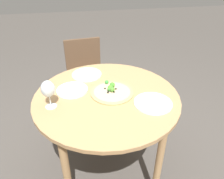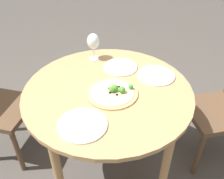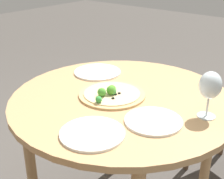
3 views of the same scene
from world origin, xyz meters
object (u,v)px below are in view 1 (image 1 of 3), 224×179
(plate_far, at_px, (153,103))
(plate_near, at_px, (87,74))
(pizza, at_px, (112,91))
(wine_glass, at_px, (48,89))
(chair, at_px, (86,76))
(plate_side, at_px, (72,90))

(plate_far, bearing_deg, plate_near, 130.11)
(pizza, xyz_separation_m, wine_glass, (-0.41, -0.09, 0.12))
(wine_glass, relative_size, plate_far, 0.76)
(wine_glass, distance_m, plate_near, 0.48)
(pizza, distance_m, plate_near, 0.33)
(pizza, relative_size, plate_near, 1.28)
(chair, height_order, plate_far, chair)
(wine_glass, bearing_deg, plate_side, 51.00)
(plate_near, bearing_deg, plate_side, -119.47)
(plate_far, bearing_deg, plate_side, 153.68)
(pizza, relative_size, plate_side, 1.35)
(plate_near, xyz_separation_m, plate_far, (0.40, -0.47, 0.00))
(pizza, height_order, wine_glass, wine_glass)
(chair, relative_size, wine_glass, 4.48)
(chair, bearing_deg, plate_side, -106.73)
(plate_side, bearing_deg, plate_near, 60.53)
(wine_glass, height_order, plate_side, wine_glass)
(pizza, bearing_deg, plate_side, 163.97)
(chair, distance_m, plate_side, 0.82)
(plate_near, height_order, plate_side, same)
(wine_glass, bearing_deg, pizza, 12.57)
(plate_near, relative_size, plate_far, 0.95)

